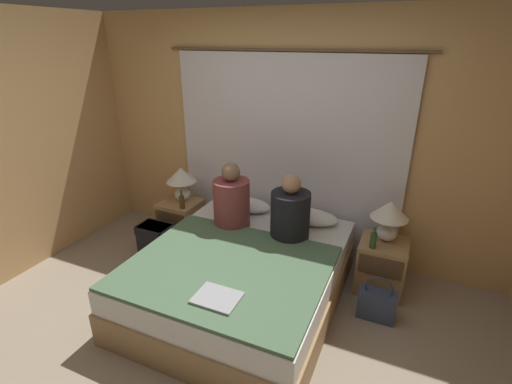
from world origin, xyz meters
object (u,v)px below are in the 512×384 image
Objects in this scene: pillow_left at (244,204)px; beer_bottle_on_right_stand at (373,240)px; lamp_left at (181,179)px; person_right_in_bed at (290,213)px; beer_bottle_on_left_stand at (182,202)px; handbag_on_floor at (377,304)px; backpack_on_floor at (156,240)px; nightstand_left at (181,221)px; bed at (243,276)px; person_left_in_bed at (232,201)px; lamp_right at (389,215)px; pillow_right at (308,216)px; nightstand_right at (381,266)px; laptop_on_bed at (217,298)px.

beer_bottle_on_right_stand is (1.38, -0.23, 0.01)m from pillow_left.
person_right_in_bed is (1.41, -0.32, -0.00)m from lamp_left.
beer_bottle_on_right_stand reaches higher than beer_bottle_on_left_stand.
backpack_on_floor is at bearing -179.60° from handbag_on_floor.
bed is at bearing -30.98° from nightstand_left.
backpack_on_floor is (-0.03, -0.43, -0.03)m from nightstand_left.
nightstand_left is 0.80× the size of person_right_in_bed.
person_left_in_bed is at bearing -11.18° from beer_bottle_on_left_stand.
bed is at bearing -28.77° from beer_bottle_on_left_stand.
lamp_right is 0.78m from pillow_right.
beer_bottle_on_right_stand is at bearing 8.05° from backpack_on_floor.
person_left_in_bed reaches higher than nightstand_right.
person_left_in_bed is (-1.43, -0.32, 0.01)m from lamp_right.
nightstand_left is at bearing 169.58° from handbag_on_floor.
laptop_on_bed is 1.43m from handbag_on_floor.
person_left_in_bed is 1.61× the size of backpack_on_floor.
backpack_on_floor is (-2.26, -0.50, -0.53)m from lamp_right.
bed is 3.27× the size of pillow_left.
person_left_in_bed reaches higher than pillow_right.
nightstand_right is at bearing -90.00° from lamp_right.
laptop_on_bed is (-0.99, -1.41, -0.21)m from lamp_right.
beer_bottle_on_left_stand is (-0.99, 0.55, 0.33)m from bed.
nightstand_right is 1.00m from person_right_in_bed.
lamp_right is at bearing 21.37° from person_right_in_bed.
lamp_left is at bearing 180.00° from lamp_right.
pillow_right is 2.96× the size of beer_bottle_on_left_stand.
laptop_on_bed is 1.60m from backpack_on_floor.
nightstand_left is 2.29m from lamp_right.
lamp_right reaches higher than pillow_right.
beer_bottle_on_left_stand is at bearing -56.94° from lamp_left.
lamp_left is 1.22× the size of laptop_on_bed.
lamp_left is 0.96× the size of handbag_on_floor.
beer_bottle_on_left_stand is at bearing 180.00° from beer_bottle_on_right_stand.
pillow_right is at bearing 1.65° from lamp_left.
pillow_left is (-1.48, 0.04, -0.19)m from lamp_right.
backpack_on_floor is at bearing -145.54° from pillow_left.
nightstand_right is 0.43m from handbag_on_floor.
nightstand_left is 1.00× the size of nightstand_right.
person_right_in_bed is at bearing 54.90° from bed.
handbag_on_floor is at bearing -86.75° from lamp_right.
beer_bottle_on_right_stand is at bearing -116.35° from lamp_right.
pillow_right reaches higher than nightstand_right.
bed is 1.30m from nightstand_right.
pillow_left is 0.42m from person_left_in_bed.
beer_bottle_on_right_stand is (2.14, -0.12, 0.33)m from nightstand_left.
bed is 3.15× the size of person_right_in_bed.
lamp_left is at bearing 86.80° from backpack_on_floor.
laptop_on_bed reaches higher than nightstand_right.
beer_bottle_on_left_stand reaches higher than bed.
pillow_left is at bearing 175.86° from nightstand_right.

